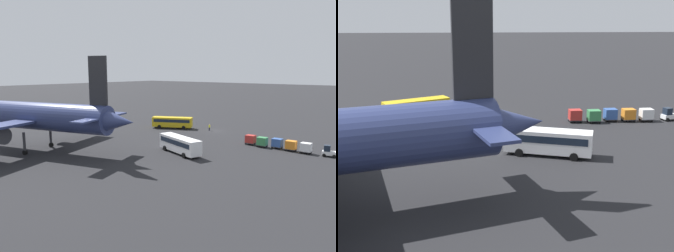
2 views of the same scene
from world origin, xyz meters
TOP-DOWN VIEW (x-y plane):
  - ground_plane at (0.00, 0.00)m, footprint 600.00×600.00m
  - airplane at (16.23, 41.33)m, footprint 44.95×38.29m
  - shuttle_bus_near at (10.92, 4.10)m, footprint 10.92×7.51m
  - shuttle_bus_far at (-7.68, 24.56)m, footprint 10.94×5.78m
  - baggage_tug at (-30.12, 8.75)m, footprint 2.66×2.16m
  - worker_person at (1.07, 0.74)m, footprint 0.38×0.38m
  - cargo_cart_white at (-26.23, 9.17)m, footprint 2.05×1.74m
  - cargo_cart_orange at (-23.34, 9.05)m, footprint 2.05×1.74m
  - cargo_cart_blue at (-20.45, 8.78)m, footprint 2.05×1.74m
  - cargo_cart_green at (-17.56, 9.51)m, footprint 2.05×1.74m
  - cargo_cart_red at (-14.67, 8.96)m, footprint 2.05×1.74m

SIDE VIEW (x-z plane):
  - ground_plane at x=0.00m, z-range 0.00..0.00m
  - worker_person at x=1.07m, z-range 0.00..1.74m
  - baggage_tug at x=-30.12m, z-range -0.11..1.99m
  - cargo_cart_white at x=-26.23m, z-range 0.16..2.22m
  - cargo_cart_orange at x=-23.34m, z-range 0.16..2.22m
  - cargo_cart_blue at x=-20.45m, z-range 0.16..2.22m
  - cargo_cart_green at x=-17.56m, z-range 0.16..2.22m
  - cargo_cart_red at x=-14.67m, z-range 0.16..2.22m
  - shuttle_bus_near at x=10.92m, z-range 0.31..3.36m
  - shuttle_bus_far at x=-7.68m, z-range 0.32..3.52m
  - airplane at x=16.23m, z-range -2.25..15.95m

